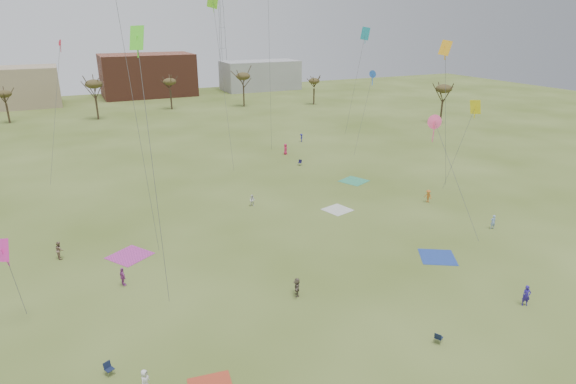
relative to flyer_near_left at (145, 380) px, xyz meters
name	(u,v)px	position (x,y,z in m)	size (l,w,h in m)	color
ground	(351,302)	(16.64, 2.86, -0.74)	(260.00, 260.00, 0.00)	#41541A
flyer_near_left	(145,380)	(0.00, 0.00, 0.00)	(0.73, 0.47, 1.49)	silver
flyer_near_right	(526,296)	(28.92, -3.39, 0.13)	(0.64, 0.42, 1.74)	navy
spectator_fore_b	(59,250)	(-4.41, 21.06, 0.12)	(0.84, 0.65, 1.72)	#836653
spectator_fore_c	(297,287)	(13.10, 5.63, 0.05)	(1.48, 0.47, 1.60)	brown
flyer_mid_b	(428,196)	(37.26, 17.81, 0.06)	(1.04, 0.60, 1.61)	#C66D25
flyer_mid_c	(493,222)	(38.26, 8.55, 0.04)	(0.57, 0.38, 1.57)	#83A3DB
spectator_mid_d	(123,277)	(0.38, 13.35, 0.09)	(0.98, 0.41, 1.67)	#A9469F
spectator_mid_e	(252,200)	(17.03, 25.91, -0.03)	(0.70, 0.54, 1.43)	silver
flyer_far_b	(285,149)	(30.65, 45.64, 0.17)	(0.89, 0.58, 1.83)	#C5214F
flyer_far_c	(301,138)	(37.04, 52.38, 0.00)	(0.96, 0.55, 1.49)	navy
blanket_blue	(437,257)	(28.26, 5.89, -0.74)	(3.23, 3.23, 0.03)	#23409A
blanket_cream	(337,210)	(25.77, 20.37, -0.74)	(2.88, 2.88, 0.03)	silver
blanket_plum	(130,256)	(1.61, 18.75, -0.74)	(3.38, 3.38, 0.03)	#B63898
blanket_olive	(354,181)	(33.43, 28.69, -0.74)	(3.33, 3.33, 0.03)	#36966B
camp_chair_left	(110,371)	(-1.86, 2.40, -0.48)	(0.69, 0.71, 0.87)	#141C37
camp_chair_center	(438,340)	(19.41, -4.09, -0.48)	(0.72, 0.70, 0.87)	#141E37
camp_chair_right	(300,164)	(29.97, 38.83, -0.48)	(0.74, 0.74, 0.87)	#151233
kites_aloft	(239,15)	(17.63, 30.21, 21.20)	(65.65, 45.70, 27.86)	red
tree_line	(143,90)	(13.79, 81.98, 6.34)	(117.44, 49.32, 8.91)	#3A2B1E
building_brick	(148,75)	(21.64, 122.86, 5.26)	(26.00, 16.00, 12.00)	brown
building_grey	(260,75)	(56.64, 120.86, 3.76)	(24.00, 12.00, 9.00)	gray
radio_tower	(222,27)	(46.64, 127.86, 18.46)	(1.51, 1.72, 41.00)	#9EA3A8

